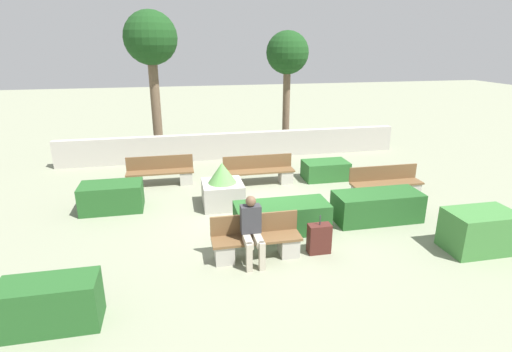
{
  "coord_description": "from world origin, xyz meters",
  "views": [
    {
      "loc": [
        -2.06,
        -8.48,
        4.01
      ],
      "look_at": [
        -0.19,
        0.5,
        0.9
      ],
      "focal_mm": 28.0,
      "sensor_mm": 36.0,
      "label": 1
    }
  ],
  "objects_px": {
    "suitcase": "(319,239)",
    "bench_left_side": "(259,173)",
    "bench_front": "(256,242)",
    "planter_corner_left": "(223,188)",
    "bench_back": "(386,186)",
    "person_seated_man": "(252,227)",
    "bench_right_side": "(160,174)",
    "tree_center_left": "(287,56)",
    "tree_leftmost": "(151,42)"
  },
  "relations": [
    {
      "from": "bench_front",
      "to": "planter_corner_left",
      "type": "xyz_separation_m",
      "value": [
        -0.32,
        2.67,
        0.17
      ]
    },
    {
      "from": "suitcase",
      "to": "tree_center_left",
      "type": "relative_size",
      "value": 0.18
    },
    {
      "from": "bench_left_side",
      "to": "person_seated_man",
      "type": "distance_m",
      "value": 4.38
    },
    {
      "from": "bench_right_side",
      "to": "planter_corner_left",
      "type": "height_order",
      "value": "planter_corner_left"
    },
    {
      "from": "bench_left_side",
      "to": "bench_right_side",
      "type": "relative_size",
      "value": 1.07
    },
    {
      "from": "bench_front",
      "to": "tree_leftmost",
      "type": "xyz_separation_m",
      "value": [
        -2.03,
        8.43,
        3.67
      ]
    },
    {
      "from": "planter_corner_left",
      "to": "suitcase",
      "type": "height_order",
      "value": "planter_corner_left"
    },
    {
      "from": "bench_front",
      "to": "bench_back",
      "type": "relative_size",
      "value": 0.89
    },
    {
      "from": "bench_front",
      "to": "person_seated_man",
      "type": "xyz_separation_m",
      "value": [
        -0.11,
        -0.14,
        0.4
      ]
    },
    {
      "from": "bench_right_side",
      "to": "tree_center_left",
      "type": "height_order",
      "value": "tree_center_left"
    },
    {
      "from": "bench_front",
      "to": "tree_center_left",
      "type": "distance_m",
      "value": 9.19
    },
    {
      "from": "bench_right_side",
      "to": "tree_leftmost",
      "type": "height_order",
      "value": "tree_leftmost"
    },
    {
      "from": "bench_right_side",
      "to": "bench_left_side",
      "type": "bearing_deg",
      "value": -13.79
    },
    {
      "from": "bench_right_side",
      "to": "person_seated_man",
      "type": "distance_m",
      "value": 5.08
    },
    {
      "from": "suitcase",
      "to": "planter_corner_left",
      "type": "bearing_deg",
      "value": 119.61
    },
    {
      "from": "bench_left_side",
      "to": "tree_leftmost",
      "type": "xyz_separation_m",
      "value": [
        -2.96,
        4.33,
        3.65
      ]
    },
    {
      "from": "person_seated_man",
      "to": "tree_leftmost",
      "type": "height_order",
      "value": "tree_leftmost"
    },
    {
      "from": "suitcase",
      "to": "tree_center_left",
      "type": "bearing_deg",
      "value": 78.86
    },
    {
      "from": "bench_front",
      "to": "person_seated_man",
      "type": "relative_size",
      "value": 1.34
    },
    {
      "from": "person_seated_man",
      "to": "tree_center_left",
      "type": "xyz_separation_m",
      "value": [
        2.98,
        8.27,
        2.78
      ]
    },
    {
      "from": "bench_front",
      "to": "planter_corner_left",
      "type": "bearing_deg",
      "value": 96.8
    },
    {
      "from": "bench_left_side",
      "to": "planter_corner_left",
      "type": "relative_size",
      "value": 1.8
    },
    {
      "from": "bench_back",
      "to": "tree_leftmost",
      "type": "height_order",
      "value": "tree_leftmost"
    },
    {
      "from": "bench_back",
      "to": "suitcase",
      "type": "relative_size",
      "value": 2.43
    },
    {
      "from": "bench_right_side",
      "to": "tree_leftmost",
      "type": "distance_m",
      "value": 5.3
    },
    {
      "from": "planter_corner_left",
      "to": "tree_center_left",
      "type": "distance_m",
      "value": 7.0
    },
    {
      "from": "bench_right_side",
      "to": "planter_corner_left",
      "type": "bearing_deg",
      "value": -54.21
    },
    {
      "from": "bench_front",
      "to": "bench_back",
      "type": "height_order",
      "value": "same"
    },
    {
      "from": "bench_back",
      "to": "tree_center_left",
      "type": "relative_size",
      "value": 0.45
    },
    {
      "from": "bench_right_side",
      "to": "bench_back",
      "type": "relative_size",
      "value": 0.98
    },
    {
      "from": "bench_back",
      "to": "suitcase",
      "type": "bearing_deg",
      "value": -138.48
    },
    {
      "from": "bench_front",
      "to": "bench_right_side",
      "type": "relative_size",
      "value": 0.9
    },
    {
      "from": "bench_right_side",
      "to": "tree_center_left",
      "type": "distance_m",
      "value": 6.73
    },
    {
      "from": "bench_left_side",
      "to": "person_seated_man",
      "type": "relative_size",
      "value": 1.59
    },
    {
      "from": "bench_back",
      "to": "tree_leftmost",
      "type": "xyz_separation_m",
      "value": [
        -6.08,
        6.05,
        3.66
      ]
    },
    {
      "from": "person_seated_man",
      "to": "bench_right_side",
      "type": "bearing_deg",
      "value": 110.67
    },
    {
      "from": "bench_left_side",
      "to": "tree_center_left",
      "type": "bearing_deg",
      "value": 71.41
    },
    {
      "from": "bench_front",
      "to": "bench_left_side",
      "type": "xyz_separation_m",
      "value": [
        0.93,
        4.1,
        0.01
      ]
    },
    {
      "from": "bench_right_side",
      "to": "suitcase",
      "type": "xyz_separation_m",
      "value": [
        3.16,
        -4.69,
        -0.01
      ]
    },
    {
      "from": "person_seated_man",
      "to": "tree_center_left",
      "type": "bearing_deg",
      "value": 70.16
    },
    {
      "from": "suitcase",
      "to": "tree_center_left",
      "type": "height_order",
      "value": "tree_center_left"
    },
    {
      "from": "bench_back",
      "to": "bench_right_side",
      "type": "bearing_deg",
      "value": 159.61
    },
    {
      "from": "bench_front",
      "to": "suitcase",
      "type": "bearing_deg",
      "value": -4.05
    },
    {
      "from": "suitcase",
      "to": "bench_left_side",
      "type": "bearing_deg",
      "value": 94.42
    },
    {
      "from": "bench_back",
      "to": "person_seated_man",
      "type": "xyz_separation_m",
      "value": [
        -4.16,
        -2.52,
        0.39
      ]
    },
    {
      "from": "bench_front",
      "to": "planter_corner_left",
      "type": "height_order",
      "value": "planter_corner_left"
    },
    {
      "from": "tree_center_left",
      "to": "bench_back",
      "type": "bearing_deg",
      "value": -78.42
    },
    {
      "from": "bench_back",
      "to": "tree_leftmost",
      "type": "distance_m",
      "value": 9.33
    },
    {
      "from": "bench_left_side",
      "to": "suitcase",
      "type": "bearing_deg",
      "value": -78.48
    },
    {
      "from": "bench_front",
      "to": "tree_leftmost",
      "type": "height_order",
      "value": "tree_leftmost"
    }
  ]
}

